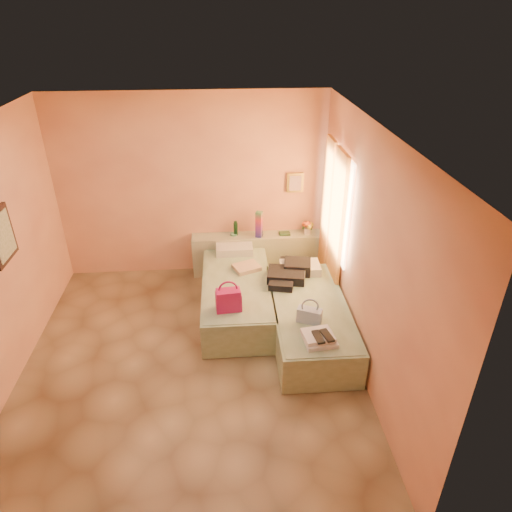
{
  "coord_description": "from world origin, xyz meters",
  "views": [
    {
      "loc": [
        0.45,
        -4.25,
        3.83
      ],
      "look_at": [
        0.85,
        0.85,
        0.98
      ],
      "focal_mm": 32.0,
      "sensor_mm": 36.0,
      "label": 1
    }
  ],
  "objects_px": {
    "bed_left": "(237,295)",
    "magenta_handbag": "(228,299)",
    "bed_right": "(309,320)",
    "towel_stack": "(320,338)",
    "blue_handbag": "(309,315)",
    "water_bottle": "(236,228)",
    "green_book": "(285,233)",
    "headboard_ledge": "(258,253)",
    "flower_vase": "(308,226)"
  },
  "relations": [
    {
      "from": "bed_right",
      "to": "towel_stack",
      "type": "xyz_separation_m",
      "value": [
        -0.02,
        -0.72,
        0.3
      ]
    },
    {
      "from": "bed_left",
      "to": "magenta_handbag",
      "type": "height_order",
      "value": "magenta_handbag"
    },
    {
      "from": "green_book",
      "to": "blue_handbag",
      "type": "height_order",
      "value": "blue_handbag"
    },
    {
      "from": "headboard_ledge",
      "to": "water_bottle",
      "type": "height_order",
      "value": "water_bottle"
    },
    {
      "from": "headboard_ledge",
      "to": "green_book",
      "type": "bearing_deg",
      "value": -1.21
    },
    {
      "from": "bed_right",
      "to": "green_book",
      "type": "height_order",
      "value": "green_book"
    },
    {
      "from": "bed_left",
      "to": "towel_stack",
      "type": "relative_size",
      "value": 5.71
    },
    {
      "from": "headboard_ledge",
      "to": "bed_right",
      "type": "bearing_deg",
      "value": -72.84
    },
    {
      "from": "bed_left",
      "to": "magenta_handbag",
      "type": "bearing_deg",
      "value": -100.2
    },
    {
      "from": "flower_vase",
      "to": "magenta_handbag",
      "type": "distance_m",
      "value": 2.14
    },
    {
      "from": "bed_right",
      "to": "magenta_handbag",
      "type": "bearing_deg",
      "value": -178.35
    },
    {
      "from": "green_book",
      "to": "headboard_ledge",
      "type": "bearing_deg",
      "value": 177.99
    },
    {
      "from": "green_book",
      "to": "blue_handbag",
      "type": "bearing_deg",
      "value": -90.13
    },
    {
      "from": "water_bottle",
      "to": "green_book",
      "type": "bearing_deg",
      "value": -2.79
    },
    {
      "from": "green_book",
      "to": "magenta_handbag",
      "type": "distance_m",
      "value": 1.95
    },
    {
      "from": "blue_handbag",
      "to": "towel_stack",
      "type": "distance_m",
      "value": 0.38
    },
    {
      "from": "headboard_ledge",
      "to": "green_book",
      "type": "distance_m",
      "value": 0.54
    },
    {
      "from": "bed_left",
      "to": "water_bottle",
      "type": "height_order",
      "value": "water_bottle"
    },
    {
      "from": "magenta_handbag",
      "to": "flower_vase",
      "type": "bearing_deg",
      "value": 47.92
    },
    {
      "from": "water_bottle",
      "to": "towel_stack",
      "type": "relative_size",
      "value": 0.65
    },
    {
      "from": "bed_right",
      "to": "flower_vase",
      "type": "bearing_deg",
      "value": 81.66
    },
    {
      "from": "bed_right",
      "to": "towel_stack",
      "type": "bearing_deg",
      "value": -91.67
    },
    {
      "from": "magenta_handbag",
      "to": "green_book",
      "type": "bearing_deg",
      "value": 56.42
    },
    {
      "from": "headboard_ledge",
      "to": "bed_right",
      "type": "height_order",
      "value": "headboard_ledge"
    },
    {
      "from": "bed_left",
      "to": "flower_vase",
      "type": "relative_size",
      "value": 8.06
    },
    {
      "from": "green_book",
      "to": "water_bottle",
      "type": "bearing_deg",
      "value": 176.4
    },
    {
      "from": "headboard_ledge",
      "to": "magenta_handbag",
      "type": "bearing_deg",
      "value": -106.15
    },
    {
      "from": "bed_left",
      "to": "magenta_handbag",
      "type": "xyz_separation_m",
      "value": [
        -0.12,
        -0.68,
        0.4
      ]
    },
    {
      "from": "blue_handbag",
      "to": "towel_stack",
      "type": "height_order",
      "value": "blue_handbag"
    },
    {
      "from": "flower_vase",
      "to": "blue_handbag",
      "type": "relative_size",
      "value": 0.87
    },
    {
      "from": "bed_right",
      "to": "green_book",
      "type": "distance_m",
      "value": 1.74
    },
    {
      "from": "headboard_ledge",
      "to": "flower_vase",
      "type": "bearing_deg",
      "value": -0.84
    },
    {
      "from": "bed_right",
      "to": "blue_handbag",
      "type": "relative_size",
      "value": 6.98
    },
    {
      "from": "headboard_ledge",
      "to": "bed_left",
      "type": "distance_m",
      "value": 1.12
    },
    {
      "from": "bed_left",
      "to": "magenta_handbag",
      "type": "distance_m",
      "value": 0.79
    },
    {
      "from": "bed_left",
      "to": "bed_right",
      "type": "height_order",
      "value": "same"
    },
    {
      "from": "flower_vase",
      "to": "blue_handbag",
      "type": "bearing_deg",
      "value": -99.28
    },
    {
      "from": "green_book",
      "to": "flower_vase",
      "type": "height_order",
      "value": "flower_vase"
    },
    {
      "from": "magenta_handbag",
      "to": "bed_left",
      "type": "bearing_deg",
      "value": 74.22
    },
    {
      "from": "headboard_ledge",
      "to": "towel_stack",
      "type": "distance_m",
      "value": 2.49
    },
    {
      "from": "bed_right",
      "to": "towel_stack",
      "type": "distance_m",
      "value": 0.78
    },
    {
      "from": "water_bottle",
      "to": "flower_vase",
      "type": "height_order",
      "value": "flower_vase"
    },
    {
      "from": "bed_right",
      "to": "headboard_ledge",
      "type": "bearing_deg",
      "value": 107.41
    },
    {
      "from": "water_bottle",
      "to": "blue_handbag",
      "type": "height_order",
      "value": "water_bottle"
    },
    {
      "from": "headboard_ledge",
      "to": "towel_stack",
      "type": "relative_size",
      "value": 5.86
    },
    {
      "from": "flower_vase",
      "to": "blue_handbag",
      "type": "xyz_separation_m",
      "value": [
        -0.33,
        -2.04,
        -0.18
      ]
    },
    {
      "from": "headboard_ledge",
      "to": "bed_right",
      "type": "relative_size",
      "value": 1.02
    },
    {
      "from": "bed_right",
      "to": "blue_handbag",
      "type": "height_order",
      "value": "blue_handbag"
    },
    {
      "from": "flower_vase",
      "to": "green_book",
      "type": "bearing_deg",
      "value": 179.59
    },
    {
      "from": "magenta_handbag",
      "to": "towel_stack",
      "type": "bearing_deg",
      "value": -40.27
    }
  ]
}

